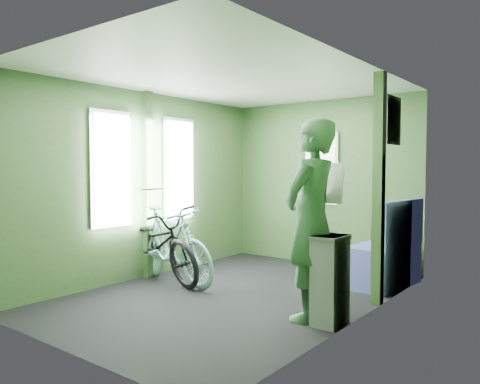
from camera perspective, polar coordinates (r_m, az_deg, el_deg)
The scene contains 6 objects.
room at distance 5.03m, azimuth -0.76°, elevation 3.81°, with size 4.00×4.02×2.31m.
bicycle_black at distance 5.86m, azimuth -9.82°, elevation -10.52°, with size 0.59×1.71×0.90m, color black.
bicycle_mint at distance 5.67m, azimuth -8.42°, elevation -10.95°, with size 0.43×1.53×0.92m, color #83C8BC.
passenger at distance 4.23m, azimuth 8.67°, elevation -3.31°, with size 0.44×0.68×1.80m.
waste_box at distance 4.19m, azimuth 10.91°, elevation -10.50°, with size 0.23×0.32×0.78m, color slate.
bench_seat at distance 5.70m, azimuth 17.20°, elevation -7.96°, with size 0.63×1.00×1.00m.
Camera 1 is at (3.08, -3.91, 1.36)m, focal length 35.00 mm.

